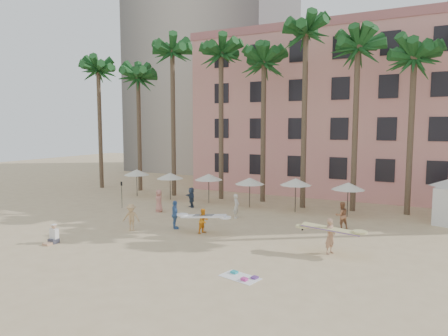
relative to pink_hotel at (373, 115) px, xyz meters
name	(u,v)px	position (x,y,z in m)	size (l,w,h in m)	color
ground	(177,250)	(-7.00, -26.00, -8.00)	(120.00, 120.00, 0.00)	#D1B789
pink_hotel	(373,115)	(0.00, 0.00, 0.00)	(35.00, 14.00, 16.00)	#DE9587
grey_tower	(215,8)	(-25.00, 12.00, 17.00)	(22.00, 18.00, 50.00)	#A89E8E
palm_row	(278,54)	(-6.49, -11.00, 4.97)	(44.40, 5.40, 16.30)	brown
umbrella_row	(228,179)	(-10.00, -13.50, -5.67)	(22.50, 2.70, 2.73)	#332B23
beach_towel	(241,277)	(-2.11, -28.14, -7.97)	(1.98, 1.39, 0.14)	white
carrier_yellow	(330,234)	(0.73, -22.86, -6.93)	(3.06, 0.93, 1.93)	tan
carrier_white	(204,220)	(-7.40, -22.37, -7.13)	(2.98, 1.28, 1.60)	orange
beachgoers	(200,208)	(-9.41, -19.37, -7.10)	(15.11, 9.46, 1.91)	tan
paddle	(122,191)	(-17.49, -18.55, -6.59)	(0.18, 0.04, 2.23)	black
seated_man	(53,237)	(-14.17, -28.29, -7.61)	(0.49, 0.86, 1.12)	#3F3F4C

